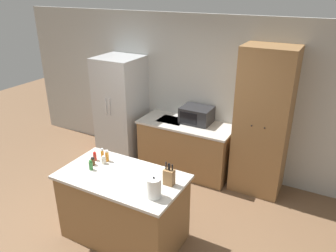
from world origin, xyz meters
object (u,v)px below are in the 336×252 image
(knife_block, at_px, (169,177))
(spice_bottle_orange_cap, at_px, (104,160))
(microwave, at_px, (197,115))
(spice_bottle_short_red, at_px, (93,161))
(spice_bottle_pale_salt, at_px, (107,156))
(fire_extinguisher, at_px, (99,137))
(refrigerator, at_px, (121,108))
(spice_bottle_tall_dark, at_px, (102,155))
(kettle, at_px, (154,188))
(pantry_cabinet, at_px, (263,123))
(spice_bottle_green_herb, at_px, (95,156))
(spice_bottle_amber_oil, at_px, (91,165))

(knife_block, xyz_separation_m, spice_bottle_orange_cap, (-0.95, 0.02, -0.05))
(microwave, relative_size, spice_bottle_short_red, 4.87)
(spice_bottle_short_red, relative_size, spice_bottle_pale_salt, 0.66)
(spice_bottle_pale_salt, distance_m, spice_bottle_orange_cap, 0.08)
(spice_bottle_short_red, distance_m, fire_extinguisher, 2.44)
(refrigerator, bearing_deg, spice_bottle_tall_dark, -61.45)
(spice_bottle_short_red, height_order, fire_extinguisher, spice_bottle_short_red)
(microwave, distance_m, kettle, 2.20)
(pantry_cabinet, distance_m, spice_bottle_pale_salt, 2.32)
(knife_block, xyz_separation_m, spice_bottle_short_red, (-1.05, -0.07, -0.05))
(microwave, height_order, spice_bottle_green_herb, microwave)
(spice_bottle_amber_oil, height_order, fire_extinguisher, spice_bottle_amber_oil)
(refrigerator, distance_m, microwave, 1.44)
(knife_block, bearing_deg, spice_bottle_amber_oil, -170.13)
(spice_bottle_pale_salt, height_order, fire_extinguisher, spice_bottle_pale_salt)
(knife_block, relative_size, spice_bottle_amber_oil, 2.20)
(spice_bottle_tall_dark, height_order, spice_bottle_pale_salt, spice_bottle_tall_dark)
(refrigerator, relative_size, microwave, 3.75)
(spice_bottle_pale_salt, distance_m, kettle, 1.00)
(fire_extinguisher, bearing_deg, microwave, 3.65)
(refrigerator, xyz_separation_m, spice_bottle_green_herb, (0.80, -1.68, 0.03))
(spice_bottle_green_herb, bearing_deg, microwave, 71.19)
(spice_bottle_amber_oil, bearing_deg, spice_bottle_short_red, 118.86)
(knife_block, relative_size, spice_bottle_short_red, 2.75)
(spice_bottle_tall_dark, height_order, fire_extinguisher, spice_bottle_tall_dark)
(spice_bottle_short_red, distance_m, spice_bottle_green_herb, 0.12)
(refrigerator, xyz_separation_m, spice_bottle_amber_oil, (0.92, -1.89, 0.04))
(spice_bottle_tall_dark, height_order, spice_bottle_green_herb, spice_bottle_tall_dark)
(microwave, bearing_deg, fire_extinguisher, -176.35)
(refrigerator, xyz_separation_m, spice_bottle_tall_dark, (0.89, -1.64, 0.06))
(spice_bottle_pale_salt, bearing_deg, microwave, 75.16)
(pantry_cabinet, height_order, spice_bottle_amber_oil, pantry_cabinet)
(spice_bottle_orange_cap, bearing_deg, spice_bottle_amber_oil, -102.56)
(spice_bottle_short_red, distance_m, spice_bottle_orange_cap, 0.14)
(kettle, distance_m, fire_extinguisher, 3.30)
(knife_block, height_order, fire_extinguisher, knife_block)
(spice_bottle_green_herb, bearing_deg, spice_bottle_amber_oil, -61.44)
(spice_bottle_pale_salt, bearing_deg, spice_bottle_tall_dark, -171.67)
(refrigerator, height_order, spice_bottle_orange_cap, refrigerator)
(refrigerator, relative_size, spice_bottle_orange_cap, 18.09)
(spice_bottle_short_red, bearing_deg, kettle, -11.97)
(pantry_cabinet, xyz_separation_m, spice_bottle_short_red, (-1.65, -1.87, -0.16))
(pantry_cabinet, relative_size, spice_bottle_pale_salt, 14.54)
(fire_extinguisher, bearing_deg, spice_bottle_short_red, -50.99)
(knife_block, height_order, spice_bottle_tall_dark, knife_block)
(spice_bottle_tall_dark, bearing_deg, spice_bottle_green_herb, -151.28)
(refrigerator, relative_size, kettle, 7.37)
(spice_bottle_tall_dark, bearing_deg, kettle, -20.57)
(pantry_cabinet, relative_size, spice_bottle_green_herb, 19.34)
(spice_bottle_pale_salt, bearing_deg, pantry_cabinet, 47.67)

